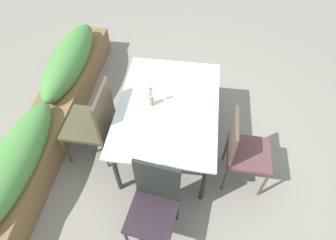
% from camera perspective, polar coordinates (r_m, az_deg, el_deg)
% --- Properties ---
extents(ground_plane, '(12.00, 12.00, 0.00)m').
position_cam_1_polar(ground_plane, '(3.49, 0.47, -5.73)').
color(ground_plane, gray).
extents(dining_table, '(1.47, 1.06, 0.71)m').
position_cam_1_polar(dining_table, '(3.00, -0.00, 2.25)').
color(dining_table, '#B2C6C1').
rests_on(dining_table, ground).
extents(chair_far_side, '(0.50, 0.50, 0.99)m').
position_cam_1_polar(chair_far_side, '(3.14, -14.72, -0.02)').
color(chair_far_side, '#45432D').
rests_on(chair_far_side, ground).
extents(chair_near_left, '(0.44, 0.44, 0.95)m').
position_cam_1_polar(chair_near_left, '(2.93, 14.83, -5.65)').
color(chair_near_left, brown).
rests_on(chair_near_left, ground).
extents(chair_end_left, '(0.47, 0.47, 1.00)m').
position_cam_1_polar(chair_end_left, '(2.57, -2.81, -16.28)').
color(chair_end_left, black).
rests_on(chair_end_left, ground).
extents(flower_vase, '(0.06, 0.06, 0.29)m').
position_cam_1_polar(flower_vase, '(2.90, -3.50, 4.64)').
color(flower_vase, tan).
rests_on(flower_vase, dining_table).
extents(planter_box, '(3.50, 0.47, 0.70)m').
position_cam_1_polar(planter_box, '(3.70, -22.59, 1.59)').
color(planter_box, brown).
rests_on(planter_box, ground).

